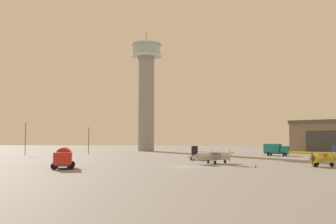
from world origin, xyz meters
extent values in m
plane|color=gray|center=(0.00, 0.00, 0.00)|extent=(400.00, 400.00, 0.00)
cylinder|color=gray|center=(-14.35, 78.39, 16.80)|extent=(5.73, 5.73, 33.59)
cylinder|color=silver|center=(-14.35, 78.39, 33.89)|extent=(10.88, 10.88, 0.60)
cylinder|color=#99B7C6|center=(-14.35, 78.39, 36.00)|extent=(10.01, 10.01, 3.62)
cylinder|color=silver|center=(-14.35, 78.39, 38.06)|extent=(10.88, 10.88, 0.50)
cylinder|color=#38383D|center=(-14.35, 78.39, 40.31)|extent=(0.16, 0.16, 4.00)
cube|color=#38383A|center=(39.96, 53.10, 3.32)|extent=(10.03, 7.60, 6.64)
cylinder|color=gold|center=(21.74, 1.39, 1.33)|extent=(5.69, 5.84, 1.35)
cone|color=#38383D|center=(19.20, -1.25, 1.33)|extent=(1.36, 1.36, 0.95)
cube|color=#38383D|center=(19.20, -1.25, 1.33)|extent=(0.12, 0.12, 2.07)
cube|color=gold|center=(21.51, 1.16, 2.11)|extent=(8.99, 8.73, 0.22)
cylinder|color=#2847A8|center=(20.26, 2.37, 1.67)|extent=(0.83, 0.81, 1.48)
cylinder|color=#2847A8|center=(22.77, -0.05, 1.67)|extent=(0.83, 0.81, 1.48)
cube|color=#99B7C6|center=(20.83, 0.45, 1.70)|extent=(1.61, 1.61, 0.76)
cone|color=gold|center=(24.28, 4.03, 1.44)|extent=(1.79, 1.80, 1.01)
cube|color=#2847A8|center=(24.28, 4.03, 2.31)|extent=(0.93, 0.95, 1.85)
cube|color=gold|center=(24.28, 4.03, 1.60)|extent=(3.04, 2.97, 0.11)
cylinder|color=black|center=(19.93, -0.49, 0.33)|extent=(0.60, 0.58, 0.65)
cylinder|color=black|center=(21.03, 2.38, 0.33)|extent=(0.60, 0.58, 0.65)
cylinder|color=black|center=(22.75, 0.72, 0.33)|extent=(0.60, 0.58, 0.65)
cylinder|color=#B7BABF|center=(4.75, 7.30, 1.28)|extent=(6.41, 4.14, 1.30)
cone|color=#38383D|center=(7.89, 8.91, 1.28)|extent=(1.25, 1.24, 0.91)
cube|color=#38383D|center=(7.89, 8.91, 1.28)|extent=(0.10, 0.12, 1.99)
cube|color=#B7BABF|center=(5.03, 7.44, 2.03)|extent=(6.19, 10.04, 0.21)
cylinder|color=black|center=(5.80, 5.95, 1.60)|extent=(0.55, 0.96, 1.42)
cylinder|color=black|center=(4.27, 8.93, 1.60)|extent=(0.55, 0.96, 1.42)
cube|color=#99B7C6|center=(5.87, 7.87, 1.64)|extent=(1.50, 1.45, 0.73)
cone|color=#B7BABF|center=(1.62, 5.69, 1.38)|extent=(1.75, 1.54, 0.97)
cube|color=black|center=(1.62, 5.69, 2.22)|extent=(1.08, 0.64, 1.78)
cube|color=#B7BABF|center=(1.62, 5.69, 1.54)|extent=(2.28, 3.23, 0.10)
cylinder|color=black|center=(6.99, 8.45, 0.31)|extent=(0.44, 0.64, 0.63)
cylinder|color=black|center=(5.09, 6.18, 0.31)|extent=(0.44, 0.64, 0.63)
cylinder|color=black|center=(4.04, 8.23, 0.31)|extent=(0.44, 0.64, 0.63)
cube|color=#38383D|center=(-17.61, -5.16, 0.62)|extent=(3.36, 6.21, 0.24)
cube|color=red|center=(-17.09, -7.22, 1.58)|extent=(2.81, 2.21, 1.67)
cube|color=#99B7C6|center=(-16.90, -7.97, 1.91)|extent=(2.06, 0.59, 0.84)
cylinder|color=red|center=(-17.84, -4.21, 1.89)|extent=(3.19, 4.40, 2.30)
cylinder|color=black|center=(-16.02, -6.89, 0.50)|extent=(1.04, 0.51, 1.00)
cylinder|color=black|center=(-18.18, -7.44, 0.50)|extent=(1.04, 0.51, 1.00)
cylinder|color=black|center=(-16.96, -3.17, 0.50)|extent=(1.04, 0.51, 1.00)
cylinder|color=black|center=(-19.12, -3.71, 0.50)|extent=(1.04, 0.51, 1.00)
cube|color=#38383D|center=(23.10, 41.40, 0.62)|extent=(6.28, 4.61, 0.24)
cube|color=teal|center=(25.02, 40.37, 1.60)|extent=(2.67, 2.99, 1.73)
cube|color=#99B7C6|center=(25.72, 40.00, 1.95)|extent=(1.07, 1.90, 0.86)
cube|color=teal|center=(22.22, 41.87, 1.88)|extent=(4.75, 4.11, 2.28)
cylinder|color=black|center=(25.50, 41.38, 0.50)|extent=(0.72, 1.01, 1.00)
cylinder|color=black|center=(24.44, 39.41, 0.50)|extent=(0.72, 1.01, 1.00)
cylinder|color=black|center=(22.03, 43.24, 0.50)|extent=(0.72, 1.01, 1.00)
cylinder|color=black|center=(20.97, 41.28, 0.50)|extent=(0.72, 1.01, 1.00)
cube|color=white|center=(2.69, 18.49, 0.59)|extent=(4.51, 3.08, 0.55)
cube|color=#99B7C6|center=(2.89, 18.42, 1.12)|extent=(2.73, 2.32, 0.50)
cylinder|color=black|center=(1.12, 18.11, 0.32)|extent=(0.37, 0.66, 0.64)
cylinder|color=black|center=(1.66, 19.73, 0.32)|extent=(0.37, 0.66, 0.64)
cylinder|color=black|center=(3.71, 17.24, 0.32)|extent=(0.37, 0.66, 0.64)
cylinder|color=black|center=(4.26, 18.87, 0.32)|extent=(0.37, 0.66, 0.64)
cylinder|color=#38383D|center=(-27.78, 50.24, 3.74)|extent=(0.18, 0.18, 7.48)
sphere|color=#F9E5B2|center=(-27.78, 50.24, 7.70)|extent=(0.44, 0.44, 0.44)
cylinder|color=#38383D|center=(-42.70, 41.84, 4.21)|extent=(0.18, 0.18, 8.43)
sphere|color=#F9E5B2|center=(-42.70, 41.84, 8.65)|extent=(0.44, 0.44, 0.44)
cube|color=black|center=(10.51, -2.41, 0.02)|extent=(0.36, 0.36, 0.04)
cone|color=orange|center=(10.51, -2.41, 0.38)|extent=(0.30, 0.30, 0.69)
cylinder|color=white|center=(10.51, -2.41, 0.42)|extent=(0.21, 0.21, 0.08)
camera|label=1|loc=(0.55, -63.16, 4.34)|focal=43.05mm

